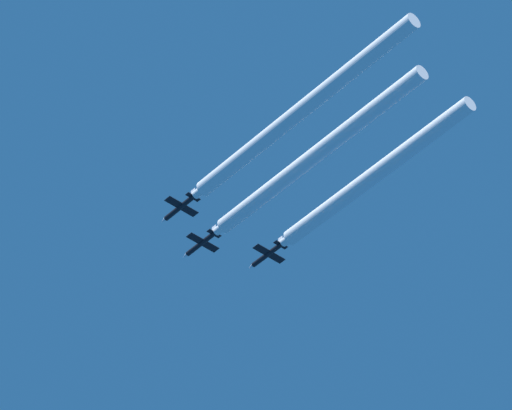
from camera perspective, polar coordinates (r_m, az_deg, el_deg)
jet_lead at (r=388.55m, az=-1.73°, el=-1.21°), size 7.69×11.20×2.69m
jet_left_wingman at (r=377.23m, az=-2.39°, el=-0.09°), size 7.69×11.20×2.69m
jet_right_wingman at (r=388.59m, az=0.33°, el=-1.56°), size 7.69×11.20×2.69m
smoke_trail_lead at (r=368.70m, az=1.82°, el=1.53°), size 3.32×61.03×3.32m
smoke_trail_left_wingman at (r=356.96m, az=1.34°, el=2.89°), size 3.32×63.13×3.32m
smoke_trail_right_wingman at (r=371.17m, az=3.63°, el=0.89°), size 3.32×54.37×3.32m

